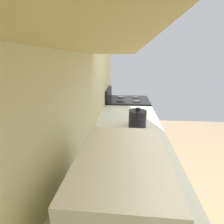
# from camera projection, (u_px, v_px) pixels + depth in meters

# --- Properties ---
(wall_back) EXTENTS (4.16, 0.12, 2.79)m
(wall_back) POSITION_uv_depth(u_px,v_px,m) (65.00, 79.00, 0.97)
(wall_back) COLOR beige
(wall_back) RESTS_ON ground_plane
(oven_range) EXTENTS (0.60, 0.65, 1.09)m
(oven_range) POSITION_uv_depth(u_px,v_px,m) (127.00, 127.00, 2.67)
(oven_range) COLOR black
(oven_range) RESTS_ON ground_plane
(microwave) EXTENTS (0.49, 0.33, 0.27)m
(microwave) POSITION_uv_depth(u_px,v_px,m) (122.00, 185.00, 0.64)
(microwave) COLOR white
(microwave) RESTS_ON counter_run
(bowl) EXTENTS (0.17, 0.17, 0.07)m
(bowl) POSITION_uv_depth(u_px,v_px,m) (140.00, 145.00, 1.14)
(bowl) COLOR #4C8CBF
(bowl) RESTS_ON counter_run
(kettle) EXTENTS (0.21, 0.16, 0.19)m
(kettle) POSITION_uv_depth(u_px,v_px,m) (137.00, 119.00, 1.49)
(kettle) COLOR black
(kettle) RESTS_ON counter_run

